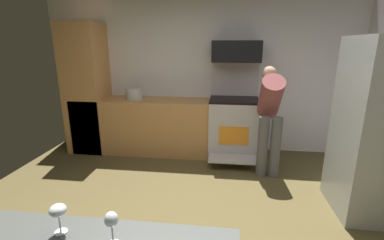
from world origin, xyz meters
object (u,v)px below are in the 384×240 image
at_px(wine_glass_far, 111,222).
at_px(stock_pot, 134,94).
at_px(oven_range, 233,126).
at_px(microwave, 236,51).
at_px(wine_glass_mid, 58,212).
at_px(person_cook, 270,112).

height_order(wine_glass_far, stock_pot, stock_pot).
xyz_separation_m(oven_range, microwave, (-0.00, 0.09, 1.16)).
height_order(oven_range, stock_pot, oven_range).
xyz_separation_m(wine_glass_mid, wine_glass_far, (0.28, -0.05, 0.01)).
height_order(wine_glass_mid, wine_glass_far, wine_glass_far).
bearing_deg(oven_range, wine_glass_mid, -105.76).
relative_size(oven_range, stock_pot, 5.55).
xyz_separation_m(oven_range, wine_glass_far, (-0.62, -3.25, 0.51)).
bearing_deg(wine_glass_far, person_cook, 68.19).
relative_size(wine_glass_mid, stock_pot, 0.56).
height_order(wine_glass_mid, stock_pot, stock_pot).
xyz_separation_m(wine_glass_far, stock_pot, (-1.00, 3.26, -0.04)).
distance_m(microwave, wine_glass_far, 3.46).
relative_size(wine_glass_mid, wine_glass_far, 0.91).
height_order(oven_range, person_cook, oven_range).
distance_m(person_cook, stock_pot, 2.16).
relative_size(person_cook, wine_glass_mid, 9.66).
bearing_deg(wine_glass_mid, microwave, 74.66).
distance_m(microwave, wine_glass_mid, 3.48).
bearing_deg(wine_glass_mid, person_cook, 62.87).
relative_size(person_cook, stock_pot, 5.43).
bearing_deg(wine_glass_far, microwave, 79.45).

